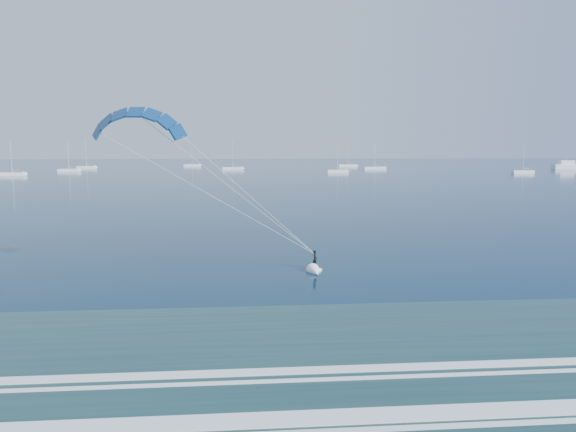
{
  "coord_description": "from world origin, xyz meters",
  "views": [
    {
      "loc": [
        2.59,
        -11.82,
        9.77
      ],
      "look_at": [
        5.49,
        24.21,
        4.96
      ],
      "focal_mm": 32.0,
      "sensor_mm": 36.0,
      "label": 1
    }
  ],
  "objects_px": {
    "motor_yacht": "(568,166)",
    "sailboat_2": "(233,168)",
    "sailboat_5": "(375,168)",
    "sailboat_8": "(87,167)",
    "kitesurfer_rig": "(232,189)",
    "sailboat_0": "(12,174)",
    "sailboat_4": "(348,165)",
    "sailboat_3": "(337,171)",
    "sailboat_7": "(192,165)",
    "sailboat_1": "(69,170)",
    "sailboat_6": "(523,172)"
  },
  "relations": [
    {
      "from": "sailboat_1",
      "to": "sailboat_6",
      "type": "bearing_deg",
      "value": -9.15
    },
    {
      "from": "sailboat_2",
      "to": "sailboat_6",
      "type": "distance_m",
      "value": 119.96
    },
    {
      "from": "motor_yacht",
      "to": "sailboat_5",
      "type": "relative_size",
      "value": 1.07
    },
    {
      "from": "sailboat_3",
      "to": "sailboat_7",
      "type": "relative_size",
      "value": 1.15
    },
    {
      "from": "motor_yacht",
      "to": "sailboat_1",
      "type": "height_order",
      "value": "sailboat_1"
    },
    {
      "from": "sailboat_3",
      "to": "sailboat_7",
      "type": "distance_m",
      "value": 98.51
    },
    {
      "from": "kitesurfer_rig",
      "to": "sailboat_8",
      "type": "bearing_deg",
      "value": 109.28
    },
    {
      "from": "sailboat_0",
      "to": "sailboat_4",
      "type": "height_order",
      "value": "sailboat_4"
    },
    {
      "from": "kitesurfer_rig",
      "to": "sailboat_2",
      "type": "distance_m",
      "value": 194.93
    },
    {
      "from": "sailboat_1",
      "to": "sailboat_5",
      "type": "height_order",
      "value": "sailboat_5"
    },
    {
      "from": "sailboat_1",
      "to": "sailboat_5",
      "type": "distance_m",
      "value": 132.11
    },
    {
      "from": "sailboat_1",
      "to": "sailboat_6",
      "type": "distance_m",
      "value": 181.12
    },
    {
      "from": "sailboat_2",
      "to": "sailboat_3",
      "type": "height_order",
      "value": "sailboat_2"
    },
    {
      "from": "kitesurfer_rig",
      "to": "sailboat_3",
      "type": "bearing_deg",
      "value": 77.28
    },
    {
      "from": "sailboat_3",
      "to": "sailboat_6",
      "type": "bearing_deg",
      "value": -9.03
    },
    {
      "from": "sailboat_6",
      "to": "sailboat_8",
      "type": "distance_m",
      "value": 191.43
    },
    {
      "from": "motor_yacht",
      "to": "sailboat_2",
      "type": "bearing_deg",
      "value": 178.63
    },
    {
      "from": "sailboat_0",
      "to": "sailboat_7",
      "type": "height_order",
      "value": "sailboat_0"
    },
    {
      "from": "sailboat_4",
      "to": "sailboat_6",
      "type": "height_order",
      "value": "sailboat_4"
    },
    {
      "from": "motor_yacht",
      "to": "sailboat_1",
      "type": "xyz_separation_m",
      "value": [
        -222.17,
        -10.28,
        -0.89
      ]
    },
    {
      "from": "sailboat_0",
      "to": "sailboat_4",
      "type": "distance_m",
      "value": 155.1
    },
    {
      "from": "sailboat_0",
      "to": "sailboat_7",
      "type": "xyz_separation_m",
      "value": [
        53.34,
        87.55,
        -0.03
      ]
    },
    {
      "from": "sailboat_5",
      "to": "sailboat_6",
      "type": "height_order",
      "value": "sailboat_5"
    },
    {
      "from": "motor_yacht",
      "to": "sailboat_6",
      "type": "relative_size",
      "value": 1.28
    },
    {
      "from": "sailboat_1",
      "to": "sailboat_8",
      "type": "bearing_deg",
      "value": 94.62
    },
    {
      "from": "sailboat_0",
      "to": "sailboat_4",
      "type": "bearing_deg",
      "value": 29.82
    },
    {
      "from": "kitesurfer_rig",
      "to": "sailboat_5",
      "type": "distance_m",
      "value": 202.96
    },
    {
      "from": "sailboat_0",
      "to": "sailboat_5",
      "type": "height_order",
      "value": "sailboat_5"
    },
    {
      "from": "sailboat_1",
      "to": "sailboat_7",
      "type": "bearing_deg",
      "value": 52.07
    },
    {
      "from": "sailboat_0",
      "to": "sailboat_6",
      "type": "distance_m",
      "value": 187.9
    },
    {
      "from": "kitesurfer_rig",
      "to": "sailboat_1",
      "type": "distance_m",
      "value": 194.66
    },
    {
      "from": "sailboat_5",
      "to": "sailboat_6",
      "type": "xyz_separation_m",
      "value": [
        47.37,
        -41.98,
        -0.02
      ]
    },
    {
      "from": "sailboat_1",
      "to": "sailboat_2",
      "type": "relative_size",
      "value": 0.97
    },
    {
      "from": "sailboat_1",
      "to": "sailboat_4",
      "type": "bearing_deg",
      "value": 20.27
    },
    {
      "from": "kitesurfer_rig",
      "to": "sailboat_7",
      "type": "height_order",
      "value": "kitesurfer_rig"
    },
    {
      "from": "motor_yacht",
      "to": "sailboat_4",
      "type": "distance_m",
      "value": 103.2
    },
    {
      "from": "sailboat_7",
      "to": "sailboat_5",
      "type": "bearing_deg",
      "value": -26.58
    },
    {
      "from": "motor_yacht",
      "to": "sailboat_2",
      "type": "distance_m",
      "value": 155.46
    },
    {
      "from": "sailboat_8",
      "to": "sailboat_2",
      "type": "bearing_deg",
      "value": -14.77
    },
    {
      "from": "sailboat_8",
      "to": "motor_yacht",
      "type": "bearing_deg",
      "value": -5.59
    },
    {
      "from": "sailboat_3",
      "to": "motor_yacht",
      "type": "bearing_deg",
      "value": 13.85
    },
    {
      "from": "kitesurfer_rig",
      "to": "sailboat_0",
      "type": "bearing_deg",
      "value": 118.37
    },
    {
      "from": "sailboat_0",
      "to": "motor_yacht",
      "type": "bearing_deg",
      "value": 10.07
    },
    {
      "from": "sailboat_5",
      "to": "sailboat_6",
      "type": "bearing_deg",
      "value": -41.55
    },
    {
      "from": "kitesurfer_rig",
      "to": "motor_yacht",
      "type": "xyz_separation_m",
      "value": [
        150.24,
        191.05,
        -5.26
      ]
    },
    {
      "from": "sailboat_6",
      "to": "motor_yacht",
      "type": "bearing_deg",
      "value": 42.04
    },
    {
      "from": "sailboat_7",
      "to": "sailboat_8",
      "type": "relative_size",
      "value": 0.7
    },
    {
      "from": "sailboat_8",
      "to": "sailboat_7",
      "type": "bearing_deg",
      "value": 27.61
    },
    {
      "from": "sailboat_2",
      "to": "sailboat_8",
      "type": "height_order",
      "value": "sailboat_8"
    },
    {
      "from": "sailboat_5",
      "to": "sailboat_8",
      "type": "relative_size",
      "value": 0.95
    }
  ]
}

